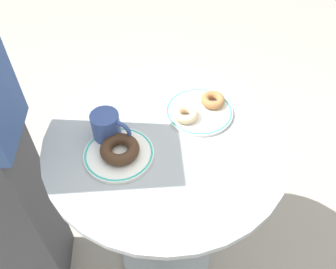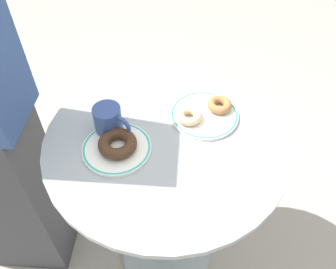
{
  "view_description": "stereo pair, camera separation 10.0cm",
  "coord_description": "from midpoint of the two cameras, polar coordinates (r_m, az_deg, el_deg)",
  "views": [
    {
      "loc": [
        -0.37,
        -0.56,
        1.53
      ],
      "look_at": [
        0.0,
        -0.0,
        0.79
      ],
      "focal_mm": 37.68,
      "sensor_mm": 36.0,
      "label": 1
    },
    {
      "loc": [
        -0.29,
        -0.61,
        1.53
      ],
      "look_at": [
        0.0,
        -0.0,
        0.79
      ],
      "focal_mm": 37.68,
      "sensor_mm": 36.0,
      "label": 2
    }
  ],
  "objects": [
    {
      "name": "plate_right",
      "position": [
        1.08,
        8.54,
        3.03
      ],
      "size": [
        0.21,
        0.21,
        0.01
      ],
      "color": "white",
      "rests_on": "cafe_table"
    },
    {
      "name": "donut_glazed",
      "position": [
        1.04,
        6.19,
        2.84
      ],
      "size": [
        0.1,
        0.1,
        0.03
      ],
      "primitive_type": "torus",
      "rotation": [
        0.0,
        0.0,
        2.01
      ],
      "color": "#E0B789",
      "rests_on": "plate_right"
    },
    {
      "name": "plate_left",
      "position": [
        0.98,
        -5.43,
        -2.38
      ],
      "size": [
        0.19,
        0.19,
        0.01
      ],
      "color": "white",
      "rests_on": "cafe_table"
    },
    {
      "name": "ground_plane",
      "position": [
        1.68,
        1.58,
        -18.82
      ],
      "size": [
        7.0,
        7.0,
        0.02
      ],
      "primitive_type": "cube",
      "color": "#9E9389"
    },
    {
      "name": "coffee_mug",
      "position": [
        1.0,
        -6.72,
        2.1
      ],
      "size": [
        0.09,
        0.11,
        0.09
      ],
      "color": "#334784",
      "rests_on": "cafe_table"
    },
    {
      "name": "donut_chocolate",
      "position": [
        0.96,
        -5.27,
        -1.64
      ],
      "size": [
        0.13,
        0.13,
        0.03
      ],
      "primitive_type": "torus",
      "rotation": [
        0.0,
        0.0,
        5.01
      ],
      "color": "#422819",
      "rests_on": "plate_left"
    },
    {
      "name": "donut_cinnamon",
      "position": [
        1.09,
        10.94,
        4.61
      ],
      "size": [
        0.11,
        0.11,
        0.03
      ],
      "primitive_type": "torus",
      "rotation": [
        0.0,
        0.0,
        3.96
      ],
      "color": "#A36B3D",
      "rests_on": "plate_right"
    },
    {
      "name": "cafe_table",
      "position": [
        1.21,
        2.1,
        -8.76
      ],
      "size": [
        0.71,
        0.71,
        0.78
      ],
      "color": "#999EA3",
      "rests_on": "ground"
    }
  ]
}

